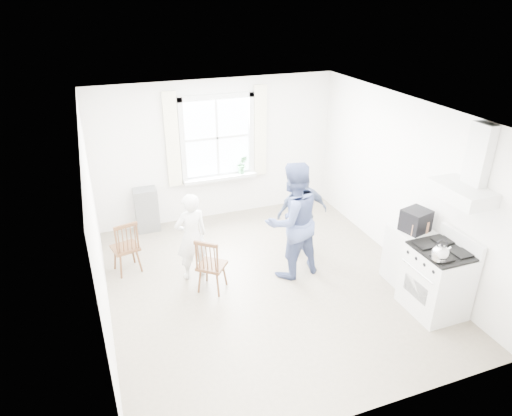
# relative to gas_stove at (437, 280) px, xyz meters

# --- Properties ---
(room_shell) EXTENTS (4.62, 5.12, 2.64)m
(room_shell) POSITION_rel_gas_stove_xyz_m (-1.91, 1.35, 0.82)
(room_shell) COLOR gray
(room_shell) RESTS_ON ground
(window_assembly) EXTENTS (1.88, 0.24, 1.70)m
(window_assembly) POSITION_rel_gas_stove_xyz_m (-1.91, 3.80, 0.98)
(window_assembly) COLOR white
(window_assembly) RESTS_ON room_shell
(range_hood) EXTENTS (0.45, 0.76, 0.94)m
(range_hood) POSITION_rel_gas_stove_xyz_m (0.16, -0.00, 1.42)
(range_hood) COLOR silver
(range_hood) RESTS_ON room_shell
(shelf_unit) EXTENTS (0.40, 0.30, 0.80)m
(shelf_unit) POSITION_rel_gas_stove_xyz_m (-3.31, 3.68, -0.08)
(shelf_unit) COLOR slate
(shelf_unit) RESTS_ON ground
(gas_stove) EXTENTS (0.68, 0.76, 1.12)m
(gas_stove) POSITION_rel_gas_stove_xyz_m (0.00, 0.00, 0.00)
(gas_stove) COLOR silver
(gas_stove) RESTS_ON ground
(kettle) EXTENTS (0.21, 0.21, 0.30)m
(kettle) POSITION_rel_gas_stove_xyz_m (-0.22, -0.19, 0.57)
(kettle) COLOR silver
(kettle) RESTS_ON gas_stove
(low_cabinet) EXTENTS (0.50, 0.55, 0.90)m
(low_cabinet) POSITION_rel_gas_stove_xyz_m (0.07, 0.70, -0.03)
(low_cabinet) COLOR silver
(low_cabinet) RESTS_ON ground
(stereo_stack) EXTENTS (0.42, 0.39, 0.32)m
(stereo_stack) POSITION_rel_gas_stove_xyz_m (0.05, 0.64, 0.57)
(stereo_stack) COLOR black
(stereo_stack) RESTS_ON low_cabinet
(cardboard_box) EXTENTS (0.28, 0.20, 0.18)m
(cardboard_box) POSITION_rel_gas_stove_xyz_m (0.04, 0.59, 0.50)
(cardboard_box) COLOR #A16E4E
(cardboard_box) RESTS_ON low_cabinet
(windsor_chair_a) EXTENTS (0.45, 0.45, 0.89)m
(windsor_chair_a) POSITION_rel_gas_stove_xyz_m (-3.79, 2.34, 0.06)
(windsor_chair_a) COLOR #4A2C18
(windsor_chair_a) RESTS_ON ground
(windsor_chair_b) EXTENTS (0.51, 0.51, 0.87)m
(windsor_chair_b) POSITION_rel_gas_stove_xyz_m (-2.75, 1.43, 0.05)
(windsor_chair_b) COLOR #4A2C18
(windsor_chair_b) RESTS_ON ground
(person_left) EXTENTS (0.58, 0.58, 1.38)m
(person_left) POSITION_rel_gas_stove_xyz_m (-2.88, 1.92, 0.20)
(person_left) COLOR silver
(person_left) RESTS_ON ground
(person_mid) EXTENTS (1.02, 1.02, 1.82)m
(person_mid) POSITION_rel_gas_stove_xyz_m (-1.45, 1.49, 0.43)
(person_mid) COLOR #465483
(person_mid) RESTS_ON ground
(person_right) EXTENTS (0.89, 0.89, 1.45)m
(person_right) POSITION_rel_gas_stove_xyz_m (-1.03, 2.01, 0.24)
(person_right) COLOR navy
(person_right) RESTS_ON ground
(potted_plant) EXTENTS (0.24, 0.24, 0.35)m
(potted_plant) POSITION_rel_gas_stove_xyz_m (-1.47, 3.71, 0.54)
(potted_plant) COLOR #377D42
(potted_plant) RESTS_ON window_assembly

